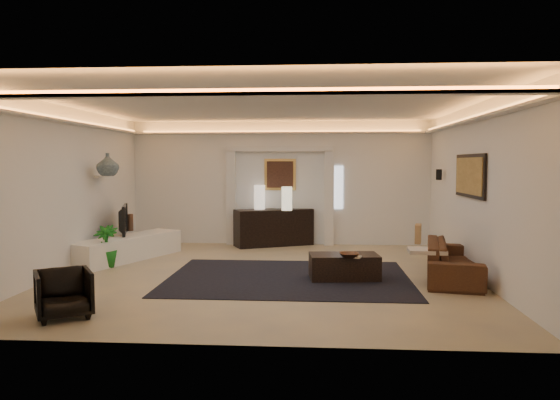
# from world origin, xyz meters

# --- Properties ---
(floor) EXTENTS (7.00, 7.00, 0.00)m
(floor) POSITION_xyz_m (0.00, 0.00, 0.00)
(floor) COLOR tan
(floor) RESTS_ON ground
(ceiling) EXTENTS (7.00, 7.00, 0.00)m
(ceiling) POSITION_xyz_m (0.00, 0.00, 2.90)
(ceiling) COLOR white
(ceiling) RESTS_ON ground
(wall_back) EXTENTS (7.00, 0.00, 7.00)m
(wall_back) POSITION_xyz_m (0.00, 3.50, 1.45)
(wall_back) COLOR white
(wall_back) RESTS_ON ground
(wall_front) EXTENTS (7.00, 0.00, 7.00)m
(wall_front) POSITION_xyz_m (0.00, -3.50, 1.45)
(wall_front) COLOR white
(wall_front) RESTS_ON ground
(wall_left) EXTENTS (0.00, 7.00, 7.00)m
(wall_left) POSITION_xyz_m (-3.50, 0.00, 1.45)
(wall_left) COLOR white
(wall_left) RESTS_ON ground
(wall_right) EXTENTS (0.00, 7.00, 7.00)m
(wall_right) POSITION_xyz_m (3.50, 0.00, 1.45)
(wall_right) COLOR white
(wall_right) RESTS_ON ground
(cove_soffit) EXTENTS (7.00, 7.00, 0.04)m
(cove_soffit) POSITION_xyz_m (0.00, 0.00, 2.62)
(cove_soffit) COLOR silver
(cove_soffit) RESTS_ON ceiling
(daylight_slit) EXTENTS (0.25, 0.03, 1.00)m
(daylight_slit) POSITION_xyz_m (1.35, 3.48, 1.35)
(daylight_slit) COLOR white
(daylight_slit) RESTS_ON wall_back
(area_rug) EXTENTS (4.00, 3.00, 0.01)m
(area_rug) POSITION_xyz_m (0.40, -0.20, 0.01)
(area_rug) COLOR black
(area_rug) RESTS_ON ground
(pilaster_left) EXTENTS (0.22, 0.20, 2.20)m
(pilaster_left) POSITION_xyz_m (-1.15, 3.40, 1.10)
(pilaster_left) COLOR silver
(pilaster_left) RESTS_ON ground
(pilaster_right) EXTENTS (0.22, 0.20, 2.20)m
(pilaster_right) POSITION_xyz_m (1.15, 3.40, 1.10)
(pilaster_right) COLOR silver
(pilaster_right) RESTS_ON ground
(alcove_header) EXTENTS (2.52, 0.20, 0.12)m
(alcove_header) POSITION_xyz_m (0.00, 3.40, 2.25)
(alcove_header) COLOR silver
(alcove_header) RESTS_ON wall_back
(painting_frame) EXTENTS (0.74, 0.04, 0.74)m
(painting_frame) POSITION_xyz_m (0.00, 3.47, 1.65)
(painting_frame) COLOR tan
(painting_frame) RESTS_ON wall_back
(painting_canvas) EXTENTS (0.62, 0.02, 0.62)m
(painting_canvas) POSITION_xyz_m (0.00, 3.44, 1.65)
(painting_canvas) COLOR #4C2D1E
(painting_canvas) RESTS_ON wall_back
(art_panel_frame) EXTENTS (0.04, 1.64, 0.74)m
(art_panel_frame) POSITION_xyz_m (3.47, 0.30, 1.70)
(art_panel_frame) COLOR black
(art_panel_frame) RESTS_ON wall_right
(art_panel_gold) EXTENTS (0.02, 1.50, 0.62)m
(art_panel_gold) POSITION_xyz_m (3.44, 0.30, 1.70)
(art_panel_gold) COLOR tan
(art_panel_gold) RESTS_ON wall_right
(wall_sconce) EXTENTS (0.12, 0.12, 0.22)m
(wall_sconce) POSITION_xyz_m (3.38, 2.20, 1.68)
(wall_sconce) COLOR black
(wall_sconce) RESTS_ON wall_right
(wall_niche) EXTENTS (0.10, 0.55, 0.04)m
(wall_niche) POSITION_xyz_m (-3.44, 1.40, 1.65)
(wall_niche) COLOR silver
(wall_niche) RESTS_ON wall_left
(console) EXTENTS (1.86, 1.26, 0.90)m
(console) POSITION_xyz_m (-0.13, 3.25, 0.40)
(console) COLOR black
(console) RESTS_ON ground
(lamp_left) EXTENTS (0.27, 0.27, 0.56)m
(lamp_left) POSITION_xyz_m (-0.46, 3.25, 1.09)
(lamp_left) COLOR beige
(lamp_left) RESTS_ON console
(lamp_right) EXTENTS (0.24, 0.24, 0.53)m
(lamp_right) POSITION_xyz_m (0.19, 2.97, 1.09)
(lamp_right) COLOR #FBF1C5
(lamp_right) RESTS_ON console
(media_ledge) EXTENTS (1.59, 2.63, 0.48)m
(media_ledge) POSITION_xyz_m (-2.88, 1.24, 0.23)
(media_ledge) COLOR white
(media_ledge) RESTS_ON ground
(tv) EXTENTS (1.04, 0.44, 0.60)m
(tv) POSITION_xyz_m (-3.15, 1.54, 0.75)
(tv) COLOR black
(tv) RESTS_ON media_ledge
(figurine) EXTENTS (0.17, 0.17, 0.36)m
(figurine) POSITION_xyz_m (-3.13, 2.09, 0.64)
(figurine) COLOR #4B3325
(figurine) RESTS_ON media_ledge
(ginger_jar) EXTENTS (0.55, 0.55, 0.44)m
(ginger_jar) POSITION_xyz_m (-3.15, 1.00, 1.89)
(ginger_jar) COLOR #333F56
(ginger_jar) RESTS_ON wall_niche
(plant) EXTENTS (0.44, 0.44, 0.77)m
(plant) POSITION_xyz_m (-3.01, 0.47, 0.39)
(plant) COLOR #176A19
(plant) RESTS_ON ground
(sofa) EXTENTS (2.27, 1.26, 0.63)m
(sofa) POSITION_xyz_m (3.13, -0.09, 0.31)
(sofa) COLOR #4B3625
(sofa) RESTS_ON ground
(throw_blanket) EXTENTS (0.60, 0.50, 0.06)m
(throw_blanket) POSITION_xyz_m (2.58, -0.60, 0.55)
(throw_blanket) COLOR white
(throw_blanket) RESTS_ON sofa
(throw_pillow) EXTENTS (0.19, 0.38, 0.36)m
(throw_pillow) POSITION_xyz_m (2.83, 1.40, 0.55)
(throw_pillow) COLOR tan
(throw_pillow) RESTS_ON sofa
(coffee_table) EXTENTS (1.18, 0.73, 0.42)m
(coffee_table) POSITION_xyz_m (1.32, -0.22, 0.20)
(coffee_table) COLOR black
(coffee_table) RESTS_ON ground
(bowl) EXTENTS (0.36, 0.36, 0.08)m
(bowl) POSITION_xyz_m (1.38, -0.53, 0.45)
(bowl) COLOR #472818
(bowl) RESTS_ON coffee_table
(magazine) EXTENTS (0.25, 0.21, 0.03)m
(magazine) POSITION_xyz_m (1.46, -0.53, 0.42)
(magazine) COLOR beige
(magazine) RESTS_ON coffee_table
(armchair) EXTENTS (0.89, 0.90, 0.60)m
(armchair) POSITION_xyz_m (-2.26, -2.65, 0.30)
(armchair) COLOR black
(armchair) RESTS_ON ground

